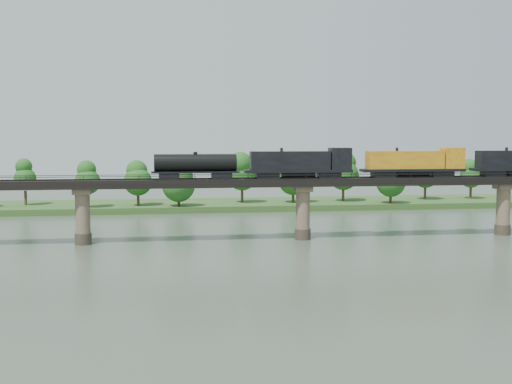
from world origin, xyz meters
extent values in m
plane|color=#384637|center=(0.00, 0.00, 0.00)|extent=(400.00, 400.00, 0.00)
cube|color=#2C4E1F|center=(0.00, 85.00, 0.80)|extent=(300.00, 24.00, 1.60)
cylinder|color=#473A2D|center=(-40.00, 30.00, 1.00)|extent=(3.00, 3.00, 2.00)
cylinder|color=#806854|center=(-40.00, 30.00, 5.50)|extent=(2.60, 2.60, 9.00)
cube|color=#806854|center=(-40.00, 30.00, 9.50)|extent=(3.20, 3.20, 1.00)
cylinder|color=#473A2D|center=(0.00, 30.00, 1.00)|extent=(3.00, 3.00, 2.00)
cylinder|color=#806854|center=(0.00, 30.00, 5.50)|extent=(2.60, 2.60, 9.00)
cube|color=#806854|center=(0.00, 30.00, 9.50)|extent=(3.20, 3.20, 1.00)
cylinder|color=#473A2D|center=(40.00, 30.00, 1.00)|extent=(3.00, 3.00, 2.00)
cylinder|color=#806854|center=(40.00, 30.00, 5.50)|extent=(2.60, 2.60, 9.00)
cube|color=#806854|center=(40.00, 30.00, 9.50)|extent=(3.20, 3.20, 1.00)
cube|color=black|center=(0.00, 30.00, 10.75)|extent=(220.00, 5.00, 1.50)
cube|color=black|center=(0.00, 29.25, 11.58)|extent=(220.00, 0.12, 0.16)
cube|color=black|center=(0.00, 30.75, 11.58)|extent=(220.00, 0.12, 0.16)
cube|color=black|center=(0.00, 27.60, 12.20)|extent=(220.00, 0.10, 0.10)
cube|color=black|center=(0.00, 32.40, 12.20)|extent=(220.00, 0.10, 0.10)
cube|color=black|center=(0.00, 27.60, 11.85)|extent=(0.08, 0.08, 0.70)
cube|color=black|center=(0.00, 32.40, 11.85)|extent=(0.08, 0.08, 0.70)
cylinder|color=#382619|center=(-60.94, 84.18, 3.46)|extent=(0.70, 0.70, 3.71)
sphere|color=#174C15|center=(-60.94, 84.18, 8.41)|extent=(5.67, 5.67, 5.67)
sphere|color=#174C15|center=(-60.94, 84.18, 11.50)|extent=(4.25, 4.25, 4.25)
cylinder|color=#382619|center=(-44.43, 76.31, 3.35)|extent=(0.70, 0.70, 3.51)
sphere|color=#174C15|center=(-44.43, 76.31, 8.03)|extent=(6.31, 6.31, 6.31)
sphere|color=#174C15|center=(-44.43, 76.31, 10.96)|extent=(4.73, 4.73, 4.73)
cylinder|color=#382619|center=(-32.24, 78.84, 3.27)|extent=(0.70, 0.70, 3.34)
sphere|color=#174C15|center=(-32.24, 78.84, 7.73)|extent=(7.18, 7.18, 7.18)
sphere|color=#174C15|center=(-32.24, 78.84, 10.52)|extent=(5.39, 5.39, 5.39)
cylinder|color=#382619|center=(-22.01, 76.15, 3.01)|extent=(0.70, 0.70, 2.83)
sphere|color=#174C15|center=(-22.01, 76.15, 6.78)|extent=(8.26, 8.26, 8.26)
sphere|color=#174C15|center=(-22.01, 76.15, 9.14)|extent=(6.19, 6.19, 6.19)
cylinder|color=#382619|center=(-5.04, 82.68, 3.58)|extent=(0.70, 0.70, 3.96)
sphere|color=#174C15|center=(-5.04, 82.68, 8.87)|extent=(8.07, 8.07, 8.07)
sphere|color=#174C15|center=(-5.04, 82.68, 12.17)|extent=(6.05, 6.05, 6.05)
cylinder|color=#382619|center=(8.52, 81.14, 3.23)|extent=(0.70, 0.70, 3.27)
sphere|color=#174C15|center=(8.52, 81.14, 7.59)|extent=(8.03, 8.03, 8.03)
sphere|color=#174C15|center=(8.52, 81.14, 10.31)|extent=(6.02, 6.02, 6.02)
cylinder|color=#382619|center=(22.65, 82.31, 3.56)|extent=(0.70, 0.70, 3.92)
sphere|color=#174C15|center=(22.65, 82.31, 8.79)|extent=(8.29, 8.29, 8.29)
sphere|color=#174C15|center=(22.65, 82.31, 12.05)|extent=(6.21, 6.21, 6.21)
cylinder|color=#382619|center=(33.59, 75.35, 3.11)|extent=(0.70, 0.70, 3.02)
sphere|color=#174C15|center=(33.59, 75.35, 7.15)|extent=(7.74, 7.74, 7.74)
sphere|color=#174C15|center=(33.59, 75.35, 9.67)|extent=(5.80, 5.80, 5.80)
cylinder|color=#382619|center=(46.81, 84.03, 3.50)|extent=(0.70, 0.70, 3.80)
sphere|color=#174C15|center=(46.81, 84.03, 8.56)|extent=(7.47, 7.47, 7.47)
sphere|color=#174C15|center=(46.81, 84.03, 11.73)|extent=(5.60, 5.60, 5.60)
cylinder|color=#382619|center=(60.48, 84.26, 3.29)|extent=(0.70, 0.70, 3.38)
sphere|color=#174C15|center=(60.48, 84.26, 7.80)|extent=(6.23, 6.23, 6.23)
sphere|color=#174C15|center=(60.48, 84.26, 10.62)|extent=(4.67, 4.67, 4.67)
cube|color=black|center=(37.67, 30.00, 12.08)|extent=(4.23, 2.54, 1.16)
cube|color=black|center=(27.10, 30.00, 12.08)|extent=(4.23, 2.54, 1.16)
cube|color=black|center=(15.48, 30.00, 12.08)|extent=(4.23, 2.54, 1.16)
cube|color=black|center=(21.29, 30.00, 12.82)|extent=(20.08, 3.17, 0.53)
cube|color=gold|center=(19.70, 30.00, 14.78)|extent=(14.80, 2.85, 3.38)
cube|color=gold|center=(29.22, 30.00, 15.09)|extent=(3.80, 3.17, 4.02)
cylinder|color=black|center=(21.29, 30.00, 12.24)|extent=(6.34, 1.48, 1.48)
cube|color=black|center=(4.91, 30.00, 12.08)|extent=(4.23, 2.54, 1.16)
cube|color=black|center=(-6.72, 30.00, 12.08)|extent=(4.23, 2.54, 1.16)
cube|color=black|center=(-0.91, 30.00, 12.82)|extent=(20.08, 3.17, 0.53)
cube|color=black|center=(-2.49, 30.00, 14.78)|extent=(14.80, 2.85, 3.38)
cube|color=black|center=(7.02, 30.00, 15.09)|extent=(3.80, 3.17, 4.02)
cylinder|color=black|center=(-0.91, 30.00, 12.24)|extent=(6.34, 1.48, 1.48)
cube|color=black|center=(-15.18, 30.00, 12.08)|extent=(3.70, 2.33, 1.16)
cube|color=black|center=(-24.69, 30.00, 12.08)|extent=(3.70, 2.33, 1.16)
cube|color=black|center=(-19.93, 30.00, 12.77)|extent=(15.85, 2.54, 0.32)
cylinder|color=black|center=(-19.93, 30.00, 14.46)|extent=(14.80, 3.17, 3.17)
cylinder|color=black|center=(-19.93, 30.00, 16.15)|extent=(0.74, 0.74, 0.53)
camera|label=1|loc=(-25.48, -86.39, 19.18)|focal=45.00mm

